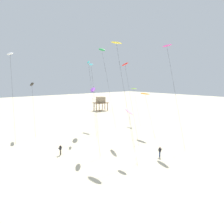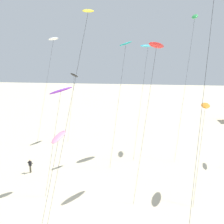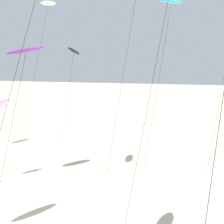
% 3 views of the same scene
% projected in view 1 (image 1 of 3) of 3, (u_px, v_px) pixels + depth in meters
% --- Properties ---
extents(ground_plane, '(260.00, 260.00, 0.00)m').
position_uv_depth(ground_plane, '(133.00, 155.00, 31.69)').
color(ground_plane, beige).
extents(kite_teal, '(2.32, 5.73, 16.25)m').
position_uv_depth(kite_teal, '(89.00, 63.00, 41.70)').
color(kite_teal, teal).
rests_on(kite_teal, ground).
extents(kite_lime, '(1.53, 5.05, 9.80)m').
position_uv_depth(kite_lime, '(134.00, 89.00, 53.83)').
color(kite_lime, '#8CD833').
rests_on(kite_lime, ground).
extents(kite_cyan, '(2.81, 6.50, 15.83)m').
position_uv_depth(kite_cyan, '(91.00, 65.00, 45.97)').
color(kite_cyan, '#33BFE0').
rests_on(kite_cyan, ground).
extents(kite_pink, '(1.35, 3.80, 7.82)m').
position_uv_depth(kite_pink, '(129.00, 112.00, 28.86)').
color(kite_pink, pink).
rests_on(kite_pink, ground).
extents(kite_white, '(2.21, 6.89, 17.63)m').
position_uv_depth(kite_white, '(10.00, 54.00, 38.96)').
color(kite_white, white).
rests_on(kite_white, ground).
extents(kite_magenta, '(2.63, 7.25, 18.40)m').
position_uv_depth(kite_magenta, '(167.00, 47.00, 36.11)').
color(kite_magenta, '#D8339E').
rests_on(kite_magenta, ground).
extents(kite_yellow, '(2.49, 8.16, 18.37)m').
position_uv_depth(kite_yellow, '(116.00, 44.00, 31.49)').
color(kite_yellow, yellow).
rests_on(kite_yellow, ground).
extents(kite_black, '(1.23, 3.73, 11.57)m').
position_uv_depth(kite_black, '(32.00, 85.00, 41.87)').
color(kite_black, black).
rests_on(kite_black, ground).
extents(kite_red, '(2.77, 7.29, 15.55)m').
position_uv_depth(kite_red, '(125.00, 65.00, 39.13)').
color(kite_red, red).
rests_on(kite_red, ground).
extents(kite_green, '(3.29, 10.51, 20.88)m').
position_uv_depth(kite_green, '(102.00, 50.00, 53.02)').
color(kite_green, green).
rests_on(kite_green, ground).
extents(kite_orange, '(1.88, 5.63, 9.22)m').
position_uv_depth(kite_orange, '(145.00, 94.00, 42.59)').
color(kite_orange, orange).
rests_on(kite_orange, ground).
extents(kite_purple, '(2.33, 4.39, 10.91)m').
position_uv_depth(kite_purple, '(93.00, 90.00, 31.73)').
color(kite_purple, purple).
rests_on(kite_purple, ground).
extents(kite_flyer_nearest, '(0.56, 0.53, 1.67)m').
position_uv_depth(kite_flyer_nearest, '(60.00, 150.00, 31.56)').
color(kite_flyer_nearest, '#4C4738').
rests_on(kite_flyer_nearest, ground).
extents(kite_flyer_middle, '(0.56, 0.59, 1.67)m').
position_uv_depth(kite_flyer_middle, '(160.00, 152.00, 30.67)').
color(kite_flyer_middle, navy).
rests_on(kite_flyer_middle, ground).
extents(stilt_house, '(5.14, 4.27, 5.46)m').
position_uv_depth(stilt_house, '(101.00, 101.00, 77.30)').
color(stilt_house, '#846647').
rests_on(stilt_house, ground).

